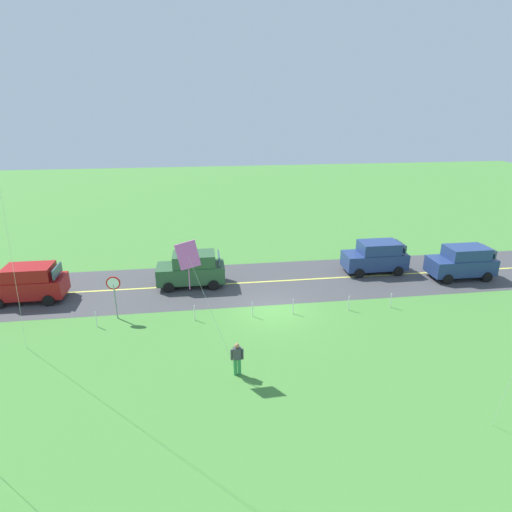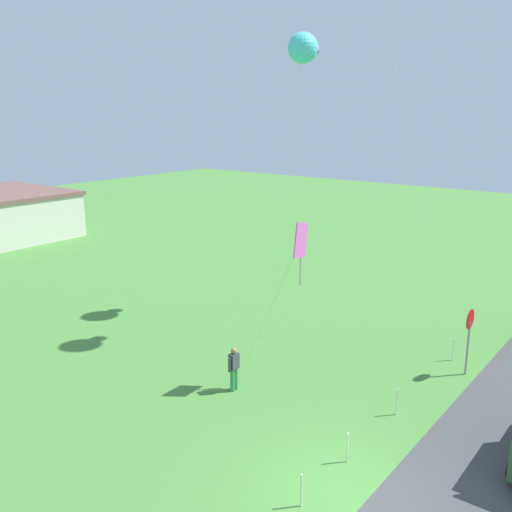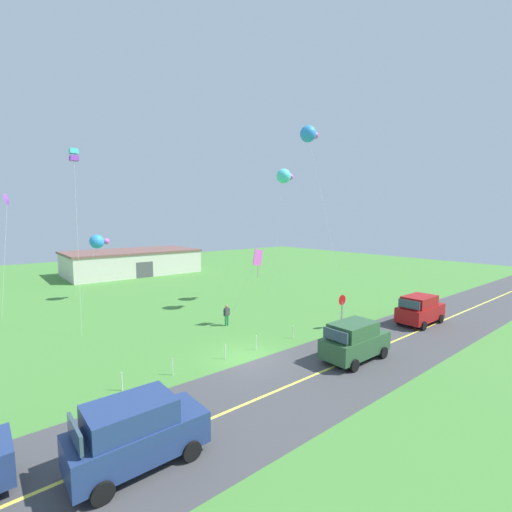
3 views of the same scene
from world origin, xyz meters
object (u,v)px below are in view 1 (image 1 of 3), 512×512
car_parked_east_near (28,283)px  stop_sign (114,289)px  person_adult_near (237,358)px  car_suv_foreground (192,269)px  car_parked_west_near (376,257)px  car_parked_west_far (462,262)px  kite_red_low (188,257)px

car_parked_east_near → stop_sign: bearing=151.4°
car_parked_east_near → person_adult_near: bearing=142.5°
stop_sign → person_adult_near: 8.71m
car_suv_foreground → car_parked_east_near: 9.90m
car_parked_east_near → person_adult_near: size_ratio=2.75×
car_parked_west_near → car_parked_west_far: bearing=161.8°
car_parked_west_far → kite_red_low: 20.17m
car_parked_east_near → car_parked_west_far: (-28.31, 0.27, 0.00)m
car_suv_foreground → car_parked_west_near: 12.98m
stop_sign → kite_red_low: (-4.31, 4.62, 3.37)m
stop_sign → kite_red_low: bearing=133.0°
car_parked_west_far → car_parked_west_near: bearing=-18.2°
kite_red_low → person_adult_near: bearing=143.6°
car_parked_west_near → car_parked_west_far: 5.78m
car_suv_foreground → car_parked_west_near: same height
car_parked_west_far → stop_sign: bearing=7.1°
stop_sign → person_adult_near: stop_sign is taller
stop_sign → kite_red_low: kite_red_low is taller
person_adult_near → stop_sign: bearing=99.1°
car_parked_west_near → kite_red_low: (12.81, 9.26, 4.02)m
car_parked_east_near → car_suv_foreground: bearing=-174.7°
car_parked_west_far → stop_sign: size_ratio=1.72×
car_suv_foreground → person_adult_near: 10.26m
car_parked_east_near → person_adult_near: (-11.91, 9.13, -0.29)m
car_suv_foreground → stop_sign: bearing=44.0°
car_parked_west_near → kite_red_low: 16.31m
car_parked_west_near → person_adult_near: 15.26m
car_suv_foreground → kite_red_low: kite_red_low is taller
car_parked_west_near → person_adult_near: bearing=44.4°
car_suv_foreground → kite_red_low: (-0.15, 8.65, 4.02)m
car_parked_east_near → car_parked_west_near: 22.87m
car_parked_west_near → car_suv_foreground: bearing=2.7°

